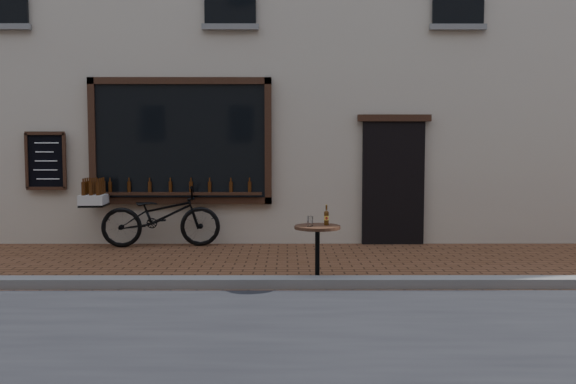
{
  "coord_description": "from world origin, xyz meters",
  "views": [
    {
      "loc": [
        -0.01,
        -6.57,
        1.64
      ],
      "look_at": [
        0.01,
        1.2,
        1.1
      ],
      "focal_mm": 35.0,
      "sensor_mm": 36.0,
      "label": 1
    }
  ],
  "objects": [
    {
      "name": "bistro_table",
      "position": [
        0.37,
        0.35,
        0.53
      ],
      "size": [
        0.58,
        0.58,
        0.99
      ],
      "color": "black",
      "rests_on": "ground"
    },
    {
      "name": "kerb",
      "position": [
        0.0,
        0.2,
        0.06
      ],
      "size": [
        90.0,
        0.25,
        0.12
      ],
      "primitive_type": "cube",
      "color": "slate",
      "rests_on": "ground"
    },
    {
      "name": "shop_building",
      "position": [
        0.0,
        6.5,
        5.0
      ],
      "size": [
        28.0,
        6.2,
        10.0
      ],
      "color": "#BBAF93",
      "rests_on": "ground"
    },
    {
      "name": "ground",
      "position": [
        0.0,
        0.0,
        0.0
      ],
      "size": [
        90.0,
        90.0,
        0.0
      ],
      "primitive_type": "plane",
      "color": "brown",
      "rests_on": "ground"
    },
    {
      "name": "cargo_bicycle",
      "position": [
        -2.25,
        3.2,
        0.55
      ],
      "size": [
        2.42,
        0.92,
        1.15
      ],
      "rotation": [
        0.0,
        0.0,
        1.67
      ],
      "color": "black",
      "rests_on": "ground"
    }
  ]
}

